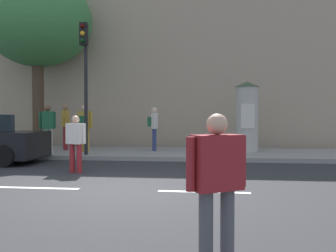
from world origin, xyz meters
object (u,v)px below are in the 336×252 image
(pedestrian_tallest, at_px, (154,125))
(street_tree, at_px, (37,21))
(pedestrian_with_backpack, at_px, (217,177))
(pedestrian_in_light_jacket, at_px, (84,124))
(pedestrian_in_dark_shirt, at_px, (76,139))
(pedestrian_near_pole, at_px, (65,123))
(pedestrian_in_red_top, at_px, (47,125))
(poster_column, at_px, (247,116))
(traffic_light, at_px, (85,67))

(pedestrian_tallest, bearing_deg, street_tree, 169.58)
(pedestrian_with_backpack, distance_m, pedestrian_in_light_jacket, 11.25)
(pedestrian_in_dark_shirt, distance_m, pedestrian_near_pole, 5.44)
(pedestrian_in_red_top, height_order, pedestrian_tallest, pedestrian_in_red_top)
(pedestrian_in_light_jacket, xyz_separation_m, pedestrian_near_pole, (-1.05, 0.81, 0.02))
(poster_column, xyz_separation_m, pedestrian_in_light_jacket, (-5.99, -0.97, -0.28))
(traffic_light, relative_size, pedestrian_in_light_jacket, 2.56)
(pedestrian_in_red_top, xyz_separation_m, pedestrian_near_pole, (0.01, 1.63, 0.06))
(pedestrian_with_backpack, bearing_deg, pedestrian_in_light_jacket, 115.56)
(pedestrian_with_backpack, distance_m, pedestrian_in_red_top, 11.04)
(traffic_light, height_order, pedestrian_in_dark_shirt, traffic_light)
(pedestrian_near_pole, bearing_deg, pedestrian_in_dark_shirt, -65.39)
(traffic_light, distance_m, pedestrian_with_backpack, 10.33)
(poster_column, bearing_deg, traffic_light, -159.64)
(pedestrian_with_backpack, height_order, pedestrian_in_light_jacket, pedestrian_in_light_jacket)
(poster_column, bearing_deg, pedestrian_with_backpack, -95.83)
(poster_column, height_order, pedestrian_with_backpack, poster_column)
(pedestrian_in_dark_shirt, relative_size, pedestrian_tallest, 0.89)
(poster_column, relative_size, pedestrian_near_pole, 1.46)
(pedestrian_in_light_jacket, bearing_deg, street_tree, 146.22)
(traffic_light, distance_m, pedestrian_near_pole, 3.08)
(poster_column, relative_size, street_tree, 0.36)
(traffic_light, xyz_separation_m, pedestrian_in_dark_shirt, (0.80, -3.03, -2.26))
(street_tree, distance_m, pedestrian_near_pole, 4.60)
(pedestrian_in_light_jacket, bearing_deg, pedestrian_in_red_top, -142.12)
(traffic_light, distance_m, street_tree, 4.76)
(street_tree, relative_size, pedestrian_in_light_jacket, 4.15)
(pedestrian_in_dark_shirt, relative_size, pedestrian_in_red_top, 0.86)
(pedestrian_near_pole, bearing_deg, traffic_light, -52.62)
(street_tree, bearing_deg, pedestrian_with_backpack, -57.87)
(pedestrian_near_pole, distance_m, pedestrian_tallest, 3.52)
(pedestrian_with_backpack, bearing_deg, pedestrian_near_pole, 118.33)
(pedestrian_in_red_top, bearing_deg, pedestrian_with_backpack, -57.61)
(pedestrian_in_dark_shirt, bearing_deg, pedestrian_near_pole, 114.61)
(traffic_light, distance_m, pedestrian_tallest, 3.45)
(poster_column, distance_m, pedestrian_near_pole, 7.05)
(street_tree, height_order, pedestrian_in_dark_shirt, street_tree)
(pedestrian_in_red_top, bearing_deg, pedestrian_in_dark_shirt, -55.54)
(traffic_light, xyz_separation_m, pedestrian_near_pole, (-1.46, 1.91, -1.92))
(poster_column, height_order, pedestrian_near_pole, poster_column)
(poster_column, relative_size, pedestrian_tallest, 1.57)
(pedestrian_in_red_top, bearing_deg, pedestrian_tallest, 25.00)
(pedestrian_in_dark_shirt, xyz_separation_m, pedestrian_in_red_top, (-2.27, 3.31, 0.28))
(poster_column, xyz_separation_m, pedestrian_in_dark_shirt, (-4.78, -5.10, -0.59))
(pedestrian_in_light_jacket, relative_size, pedestrian_near_pole, 0.97)
(street_tree, height_order, pedestrian_near_pole, street_tree)
(traffic_light, bearing_deg, pedestrian_in_dark_shirt, -75.14)
(pedestrian_in_red_top, distance_m, pedestrian_tallest, 3.89)
(poster_column, xyz_separation_m, pedestrian_tallest, (-3.52, -0.15, -0.33))
(pedestrian_with_backpack, xyz_separation_m, pedestrian_near_pole, (-5.91, 10.95, 0.34))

